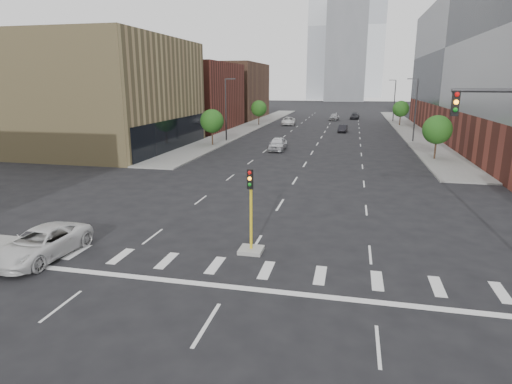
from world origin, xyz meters
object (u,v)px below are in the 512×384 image
(car_distant, at_px, (334,117))
(parked_minivan, at_px, (41,243))
(car_near_left, at_px, (278,144))
(car_far_left, at_px, (288,121))
(car_mid_right, at_px, (343,128))
(median_traffic_signal, at_px, (251,234))
(car_deep_right, at_px, (355,116))

(car_distant, xyz_separation_m, parked_minivan, (-10.48, -84.31, -0.04))
(car_near_left, distance_m, car_far_left, 34.49)
(car_mid_right, relative_size, parked_minivan, 0.75)
(median_traffic_signal, distance_m, car_distant, 81.35)
(car_near_left, distance_m, parked_minivan, 37.29)
(car_near_left, xyz_separation_m, car_deep_right, (9.65, 51.59, -0.12))
(car_distant, bearing_deg, car_mid_right, -77.65)
(median_traffic_signal, bearing_deg, car_distant, 89.66)
(car_deep_right, relative_size, parked_minivan, 0.91)
(car_deep_right, bearing_deg, car_mid_right, -89.75)
(median_traffic_signal, xyz_separation_m, car_far_left, (-8.21, 68.21, -0.18))
(median_traffic_signal, relative_size, car_deep_right, 0.89)
(parked_minivan, bearing_deg, car_far_left, 91.71)
(car_far_left, distance_m, car_distant, 15.75)
(car_near_left, relative_size, parked_minivan, 0.92)
(median_traffic_signal, bearing_deg, car_far_left, 96.86)
(median_traffic_signal, relative_size, car_far_left, 0.77)
(car_mid_right, height_order, car_distant, car_distant)
(car_deep_right, height_order, car_distant, car_distant)
(car_far_left, bearing_deg, car_mid_right, -50.42)
(median_traffic_signal, height_order, car_deep_right, median_traffic_signal)
(car_near_left, relative_size, car_far_left, 0.86)
(car_deep_right, xyz_separation_m, car_distant, (-4.65, -4.16, 0.07))
(car_mid_right, distance_m, car_distant, 24.58)
(car_far_left, bearing_deg, car_deep_right, 46.90)
(car_deep_right, relative_size, car_distant, 1.06)
(car_mid_right, bearing_deg, car_distant, 99.77)
(car_mid_right, bearing_deg, car_near_left, -104.70)
(median_traffic_signal, bearing_deg, parked_minivan, -163.48)
(car_mid_right, xyz_separation_m, car_deep_right, (2.03, 28.60, 0.05))
(car_mid_right, xyz_separation_m, car_distant, (-2.62, 24.43, 0.12))
(car_near_left, relative_size, car_mid_right, 1.21)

